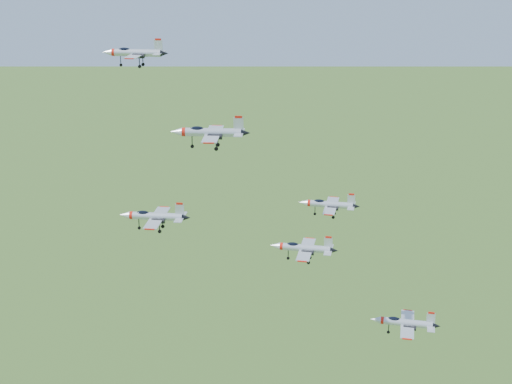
% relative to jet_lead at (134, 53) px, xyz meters
% --- Properties ---
extents(jet_lead, '(12.76, 10.74, 3.43)m').
position_rel_jet_lead_xyz_m(jet_lead, '(0.00, 0.00, 0.00)').
color(jet_lead, silver).
extents(jet_left_high, '(13.32, 11.31, 3.61)m').
position_rel_jet_lead_xyz_m(jet_left_high, '(20.72, -13.55, -10.20)').
color(jet_left_high, silver).
extents(jet_right_high, '(11.39, 9.61, 3.07)m').
position_rel_jet_lead_xyz_m(jet_right_high, '(16.62, -26.72, -20.86)').
color(jet_right_high, silver).
extents(jet_left_low, '(11.31, 9.43, 3.02)m').
position_rel_jet_lead_xyz_m(jet_left_low, '(38.23, 0.20, -25.73)').
color(jet_left_low, silver).
extents(jet_right_low, '(11.00, 9.18, 2.94)m').
position_rel_jet_lead_xyz_m(jet_right_low, '(38.82, -18.87, -26.32)').
color(jet_right_low, silver).
extents(jet_trail, '(11.16, 9.30, 2.98)m').
position_rel_jet_lead_xyz_m(jet_trail, '(55.33, -16.55, -37.96)').
color(jet_trail, silver).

